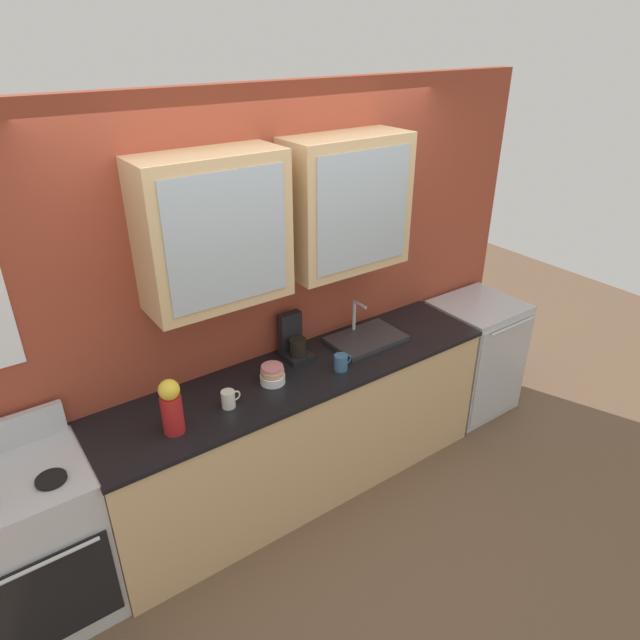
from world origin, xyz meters
TOP-DOWN VIEW (x-y plane):
  - ground_plane at (0.00, 0.00)m, footprint 10.00×10.00m
  - back_wall_unit at (-0.01, 0.30)m, footprint 4.13×0.44m
  - counter at (0.00, 0.00)m, footprint 2.65×0.63m
  - stove_range at (-1.65, -0.00)m, footprint 0.66×0.61m
  - sink_faucet at (0.58, 0.07)m, footprint 0.51×0.33m
  - bowl_stack at (-0.21, -0.00)m, footprint 0.15×0.15m
  - vase at (-0.87, -0.09)m, footprint 0.11×0.11m
  - cup_near_sink at (0.22, -0.12)m, footprint 0.13×0.09m
  - cup_near_bowls at (-0.54, -0.07)m, footprint 0.12×0.08m
  - dishwasher at (1.67, -0.00)m, footprint 0.63×0.61m
  - coffee_maker at (0.07, 0.20)m, footprint 0.17×0.20m

SIDE VIEW (x-z plane):
  - ground_plane at x=0.00m, z-range 0.00..0.00m
  - dishwasher at x=1.67m, z-range 0.00..0.94m
  - counter at x=0.00m, z-range 0.00..0.94m
  - stove_range at x=-1.65m, z-range -0.08..1.03m
  - sink_faucet at x=0.58m, z-range 0.83..1.08m
  - cup_near_bowls at x=-0.54m, z-range 0.94..1.04m
  - cup_near_sink at x=0.22m, z-range 0.94..1.04m
  - bowl_stack at x=-0.21m, z-range 0.93..1.05m
  - coffee_maker at x=0.07m, z-range 0.90..1.19m
  - vase at x=-0.87m, z-range 0.94..1.26m
  - back_wall_unit at x=-0.01m, z-range 0.17..2.76m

